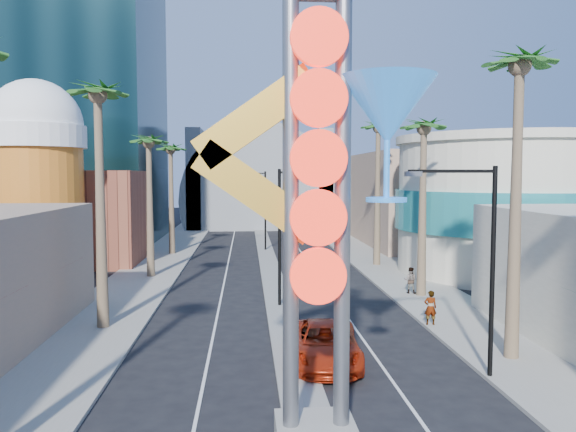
% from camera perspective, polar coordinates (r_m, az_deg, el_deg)
% --- Properties ---
extents(sidewalk_west, '(5.00, 100.00, 0.15)m').
position_cam_1_polar(sidewalk_west, '(48.15, -13.35, -4.97)').
color(sidewalk_west, gray).
rests_on(sidewalk_west, ground).
extents(sidewalk_east, '(5.00, 100.00, 0.15)m').
position_cam_1_polar(sidewalk_east, '(48.89, 9.30, -4.77)').
color(sidewalk_east, gray).
rests_on(sidewalk_east, ground).
extents(median, '(1.60, 84.00, 0.15)m').
position_cam_1_polar(median, '(50.54, -2.07, -4.42)').
color(median, gray).
rests_on(median, ground).
extents(hotel_tower, '(20.00, 20.00, 50.00)m').
position_cam_1_polar(hotel_tower, '(69.22, -22.19, 18.42)').
color(hotel_tower, black).
rests_on(hotel_tower, ground).
extents(brick_filler_west, '(10.00, 10.00, 8.00)m').
position_cam_1_polar(brick_filler_west, '(52.02, -19.99, -0.08)').
color(brick_filler_west, brown).
rests_on(brick_filler_west, ground).
extents(filler_east, '(10.00, 20.00, 10.00)m').
position_cam_1_polar(filler_east, '(62.60, 12.36, 1.68)').
color(filler_east, tan).
rests_on(filler_east, ground).
extents(beer_mug, '(7.00, 7.00, 14.50)m').
position_cam_1_polar(beer_mug, '(44.57, -24.14, 4.08)').
color(beer_mug, '#C4731A').
rests_on(beer_mug, ground).
extents(turquoise_building, '(16.60, 16.60, 10.60)m').
position_cam_1_polar(turquoise_building, '(46.47, 21.09, 0.95)').
color(turquoise_building, beige).
rests_on(turquoise_building, ground).
extents(canopy, '(22.00, 16.00, 22.00)m').
position_cam_1_polar(canopy, '(84.02, -2.97, 1.93)').
color(canopy, slate).
rests_on(canopy, ground).
extents(neon_sign, '(6.53, 2.60, 12.55)m').
position_cam_1_polar(neon_sign, '(15.14, 6.03, 2.81)').
color(neon_sign, gray).
rests_on(neon_sign, ground).
extents(streetlight_0, '(3.79, 0.25, 8.00)m').
position_cam_1_polar(streetlight_0, '(32.14, 0.10, -0.76)').
color(streetlight_0, black).
rests_on(streetlight_0, ground).
extents(streetlight_1, '(3.79, 0.25, 8.00)m').
position_cam_1_polar(streetlight_1, '(56.02, -2.88, 1.36)').
color(streetlight_1, black).
rests_on(streetlight_1, ground).
extents(streetlight_2, '(3.45, 0.25, 8.00)m').
position_cam_1_polar(streetlight_2, '(21.90, 18.98, -3.46)').
color(streetlight_2, black).
rests_on(streetlight_2, ground).
extents(palm_1, '(2.40, 2.40, 12.70)m').
position_cam_1_polar(palm_1, '(28.99, -18.74, 10.24)').
color(palm_1, brown).
rests_on(palm_1, ground).
extents(palm_2, '(2.40, 2.40, 11.20)m').
position_cam_1_polar(palm_2, '(42.57, -13.97, 6.54)').
color(palm_2, brown).
rests_on(palm_2, ground).
extents(palm_3, '(2.40, 2.40, 11.20)m').
position_cam_1_polar(palm_3, '(54.43, -11.83, 6.04)').
color(palm_3, brown).
rests_on(palm_3, ground).
extents(palm_5, '(2.40, 2.40, 13.20)m').
position_cam_1_polar(palm_5, '(24.74, 22.43, 12.26)').
color(palm_5, brown).
rests_on(palm_5, ground).
extents(palm_6, '(2.40, 2.40, 11.70)m').
position_cam_1_polar(palm_6, '(35.70, 13.63, 7.73)').
color(palm_6, brown).
rests_on(palm_6, ground).
extents(palm_7, '(2.40, 2.40, 12.70)m').
position_cam_1_polar(palm_7, '(47.31, 9.15, 7.99)').
color(palm_7, brown).
rests_on(palm_7, ground).
extents(red_pickup, '(3.15, 5.99, 1.61)m').
position_cam_1_polar(red_pickup, '(23.45, 3.88, -12.82)').
color(red_pickup, '#B3280D').
rests_on(red_pickup, ground).
extents(pedestrian_a, '(0.66, 0.45, 1.74)m').
position_cam_1_polar(pedestrian_a, '(29.38, 14.26, -9.00)').
color(pedestrian_a, gray).
rests_on(pedestrian_a, sidewalk_east).
extents(pedestrian_b, '(0.99, 0.90, 1.67)m').
position_cam_1_polar(pedestrian_b, '(36.64, 12.32, -6.40)').
color(pedestrian_b, gray).
rests_on(pedestrian_b, sidewalk_east).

